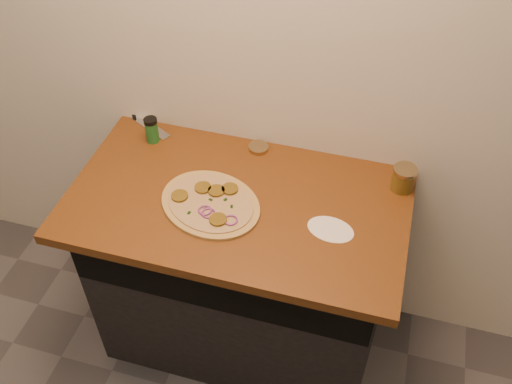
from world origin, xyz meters
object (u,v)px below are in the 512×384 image
(chefs_knife, at_px, (138,118))
(spice_shaker, at_px, (152,130))
(salsa_jar, at_px, (403,178))
(pizza, at_px, (210,203))

(chefs_knife, xyz_separation_m, spice_shaker, (0.11, -0.11, 0.05))
(salsa_jar, bearing_deg, chefs_knife, 173.91)
(chefs_knife, xyz_separation_m, salsa_jar, (1.08, -0.11, 0.04))
(chefs_knife, bearing_deg, spice_shaker, -44.18)
(salsa_jar, xyz_separation_m, spice_shaker, (-0.96, 0.00, 0.01))
(salsa_jar, bearing_deg, pizza, -157.01)
(salsa_jar, distance_m, spice_shaker, 0.96)
(pizza, height_order, salsa_jar, salsa_jar)
(chefs_knife, height_order, salsa_jar, salsa_jar)
(salsa_jar, height_order, spice_shaker, spice_shaker)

